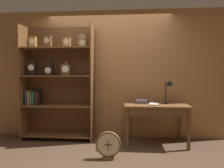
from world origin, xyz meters
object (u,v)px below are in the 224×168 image
at_px(desk_lamp, 169,88).
at_px(toolbox_small, 141,102).
at_px(open_repair_manual, 154,104).
at_px(workbench, 156,109).
at_px(round_clock_large, 108,145).
at_px(bookshelf, 57,82).

bearing_deg(desk_lamp, toolbox_small, 178.16).
bearing_deg(open_repair_manual, workbench, 72.29).
height_order(workbench, open_repair_manual, open_repair_manual).
xyz_separation_m(workbench, toolbox_small, (-0.26, 0.06, 0.13)).
distance_m(toolbox_small, open_repair_manual, 0.26).
relative_size(desk_lamp, round_clock_large, 1.10).
height_order(workbench, round_clock_large, workbench).
relative_size(bookshelf, toolbox_small, 10.92).
bearing_deg(open_repair_manual, round_clock_large, -131.13).
bearing_deg(bookshelf, toolbox_small, -4.18).
xyz_separation_m(toolbox_small, round_clock_large, (-0.55, -0.75, -0.57)).
bearing_deg(toolbox_small, workbench, -12.06).
distance_m(open_repair_manual, round_clock_large, 1.12).
bearing_deg(round_clock_large, bookshelf, 141.99).
bearing_deg(round_clock_large, desk_lamp, 35.12).
height_order(bookshelf, open_repair_manual, bookshelf).
distance_m(workbench, toolbox_small, 0.30).
bearing_deg(toolbox_small, round_clock_large, -126.33).
bearing_deg(bookshelf, open_repair_manual, -8.03).
relative_size(workbench, toolbox_small, 5.57).
bearing_deg(toolbox_small, desk_lamp, -1.84).
height_order(open_repair_manual, round_clock_large, open_repair_manual).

